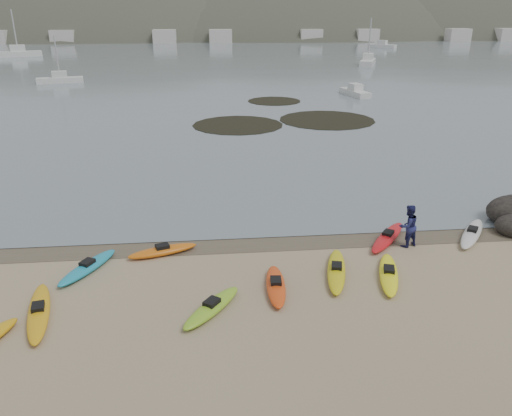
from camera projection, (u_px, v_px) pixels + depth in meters
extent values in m
plane|color=tan|center=(256.00, 239.00, 22.71)|extent=(600.00, 600.00, 0.00)
plane|color=brown|center=(257.00, 241.00, 22.43)|extent=(60.00, 60.00, 0.00)
plane|color=slate|center=(206.00, 27.00, 300.03)|extent=(1200.00, 1200.00, 0.00)
ellipsoid|color=#E54713|center=(276.00, 286.00, 18.49)|extent=(0.91, 3.11, 0.34)
ellipsoid|color=red|center=(388.00, 237.00, 22.46)|extent=(2.84, 3.40, 0.34)
ellipsoid|color=orange|center=(163.00, 251.00, 21.18)|extent=(3.04, 1.64, 0.34)
ellipsoid|color=teal|center=(88.00, 267.00, 19.84)|extent=(2.18, 3.27, 0.34)
ellipsoid|color=#FFFB15|center=(389.00, 274.00, 19.32)|extent=(1.69, 3.50, 0.34)
ellipsoid|color=gold|center=(39.00, 312.00, 16.89)|extent=(1.54, 3.95, 0.34)
ellipsoid|color=#88C226|center=(212.00, 307.00, 17.16)|extent=(2.40, 2.91, 0.34)
ellipsoid|color=yellow|center=(336.00, 271.00, 19.56)|extent=(1.61, 3.77, 0.34)
ellipsoid|color=silver|center=(472.00, 233.00, 22.83)|extent=(2.85, 3.42, 0.34)
imported|color=navy|center=(408.00, 226.00, 21.66)|extent=(1.12, 1.00, 1.92)
cylinder|color=black|center=(238.00, 125.00, 44.92)|extent=(8.16, 8.16, 0.04)
cylinder|color=black|center=(327.00, 120.00, 46.99)|extent=(8.97, 8.97, 0.04)
cylinder|color=black|center=(274.00, 101.00, 56.64)|extent=(6.00, 6.00, 0.04)
cube|color=silver|center=(60.00, 80.00, 70.66)|extent=(6.49, 3.11, 0.88)
cube|color=silver|center=(355.00, 93.00, 60.16)|extent=(2.62, 5.69, 0.77)
cube|color=silver|center=(368.00, 62.00, 93.58)|extent=(5.27, 8.36, 1.14)
cube|color=silver|center=(18.00, 54.00, 110.01)|extent=(9.94, 5.96, 1.35)
cube|color=silver|center=(382.00, 46.00, 135.72)|extent=(7.12, 6.66, 1.07)
ellipsoid|color=#384235|center=(100.00, 82.00, 205.46)|extent=(220.00, 120.00, 80.00)
ellipsoid|color=#384235|center=(294.00, 74.00, 207.25)|extent=(200.00, 110.00, 68.00)
ellipsoid|color=#384235|center=(476.00, 74.00, 225.04)|extent=(230.00, 130.00, 76.00)
cube|color=beige|center=(72.00, 37.00, 152.12)|extent=(7.00, 5.00, 4.00)
cube|color=beige|center=(152.00, 36.00, 154.34)|extent=(7.00, 5.00, 4.00)
cube|color=beige|center=(229.00, 36.00, 156.57)|extent=(7.00, 5.00, 4.00)
cube|color=beige|center=(304.00, 36.00, 158.79)|extent=(7.00, 5.00, 4.00)
cube|color=beige|center=(377.00, 35.00, 161.01)|extent=(7.00, 5.00, 4.00)
cube|color=beige|center=(449.00, 35.00, 163.24)|extent=(7.00, 5.00, 4.00)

